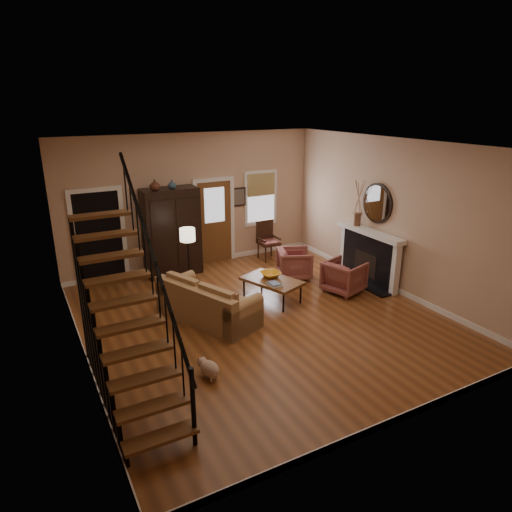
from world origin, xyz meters
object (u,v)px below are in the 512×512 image
coffee_table (272,290)px  side_chair (269,241)px  armoire (172,232)px  floor_lamp (189,260)px  armchair_left (344,277)px  armchair_right (295,264)px  sofa (208,301)px

coffee_table → side_chair: 2.63m
armoire → floor_lamp: (-0.04, -1.22, -0.33)m
armchair_left → armchair_right: size_ratio=1.01×
sofa → side_chair: size_ratio=2.00×
sofa → side_chair: (2.76, 2.48, 0.13)m
floor_lamp → coffee_table: bearing=-43.6°
armchair_right → armchair_left: bearing=-134.7°
coffee_table → sofa: bearing=-173.4°
sofa → side_chair: bearing=20.0°
sofa → coffee_table: sofa is taller
coffee_table → armchair_left: 1.67m
coffee_table → floor_lamp: 1.93m
floor_lamp → side_chair: (2.59, 1.02, -0.21)m
armoire → side_chair: (2.55, -0.20, -0.54)m
sofa → floor_lamp: (0.17, 1.46, 0.34)m
armoire → coffee_table: armoire is taller
armchair_left → side_chair: side_chair is taller
coffee_table → floor_lamp: floor_lamp is taller
armoire → side_chair: 2.61m
armchair_left → armchair_right: armchair_left is taller
armoire → sofa: (-0.21, -2.68, -0.67)m
armchair_left → armchair_right: (-0.50, 1.22, -0.00)m
coffee_table → armchair_right: armchair_right is taller
sofa → armchair_left: 3.15m
armchair_right → floor_lamp: floor_lamp is taller
armoire → armchair_right: size_ratio=2.71×
side_chair → armchair_left: bearing=-81.8°
armoire → coffee_table: (1.31, -2.51, -0.81)m
armoire → armchair_right: bearing=-34.0°
sofa → coffee_table: 1.54m
side_chair → coffee_table: bearing=-118.2°
armoire → side_chair: armoire is taller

